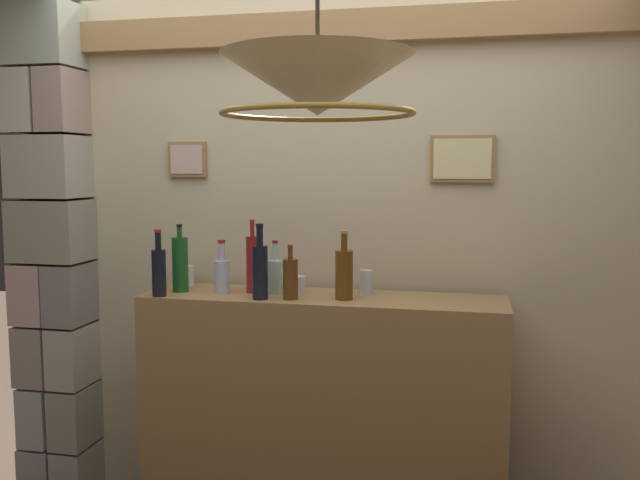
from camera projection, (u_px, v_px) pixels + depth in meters
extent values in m
cube|color=beige|center=(335.00, 260.00, 3.20)|extent=(3.22, 0.08, 2.53)
cube|color=#9E7547|center=(333.00, 28.00, 3.03)|extent=(3.22, 0.10, 0.14)
cube|color=#9E7547|center=(188.00, 159.00, 3.25)|extent=(0.19, 0.03, 0.17)
cube|color=beige|center=(186.00, 159.00, 3.23)|extent=(0.16, 0.01, 0.14)
cube|color=#9E7547|center=(462.00, 159.00, 2.98)|extent=(0.28, 0.03, 0.20)
cube|color=beige|center=(462.00, 159.00, 2.96)|extent=(0.25, 0.01, 0.17)
cube|color=#979497|center=(50.00, 468.00, 3.50)|extent=(0.17, 0.31, 0.30)
cube|color=#9C9F94|center=(81.00, 472.00, 3.46)|extent=(0.16, 0.31, 0.30)
cube|color=#A8A8A9|center=(47.00, 410.00, 3.47)|extent=(0.15, 0.31, 0.30)
cube|color=gray|center=(79.00, 413.00, 3.43)|extent=(0.16, 0.31, 0.30)
cube|color=gray|center=(45.00, 351.00, 3.43)|extent=(0.17, 0.31, 0.30)
cube|color=#B1AB9A|center=(76.00, 353.00, 3.39)|extent=(0.16, 0.31, 0.30)
cube|color=#C4A09A|center=(42.00, 291.00, 3.40)|extent=(0.18, 0.31, 0.30)
cube|color=gray|center=(74.00, 292.00, 3.36)|extent=(0.16, 0.31, 0.30)
cube|color=gray|center=(55.00, 230.00, 3.35)|extent=(0.35, 0.31, 0.30)
cube|color=#ADA898|center=(52.00, 167.00, 3.31)|extent=(0.33, 0.31, 0.30)
cube|color=beige|center=(33.00, 103.00, 3.30)|extent=(0.17, 0.31, 0.30)
cube|color=tan|center=(66.00, 102.00, 3.26)|extent=(0.15, 0.31, 0.30)
cube|color=#AAB49F|center=(47.00, 37.00, 3.24)|extent=(0.32, 0.31, 0.30)
cube|color=#9E7547|center=(322.00, 423.00, 3.01)|extent=(1.58, 0.39, 1.14)
cylinder|color=black|center=(260.00, 272.00, 2.87)|extent=(0.07, 0.07, 0.23)
cylinder|color=black|center=(260.00, 236.00, 2.85)|extent=(0.03, 0.03, 0.08)
cylinder|color=black|center=(260.00, 225.00, 2.84)|extent=(0.03, 0.03, 0.01)
cylinder|color=#ADD9C3|center=(275.00, 277.00, 3.00)|extent=(0.07, 0.07, 0.15)
cylinder|color=#ADD9C3|center=(275.00, 252.00, 2.99)|extent=(0.02, 0.02, 0.08)
cylinder|color=maroon|center=(275.00, 242.00, 2.98)|extent=(0.03, 0.03, 0.01)
cylinder|color=silver|center=(222.00, 277.00, 3.01)|extent=(0.07, 0.07, 0.15)
cylinder|color=silver|center=(222.00, 252.00, 2.99)|extent=(0.03, 0.03, 0.08)
cylinder|color=maroon|center=(222.00, 241.00, 2.99)|extent=(0.03, 0.03, 0.01)
cylinder|color=brown|center=(344.00, 275.00, 2.86)|extent=(0.08, 0.08, 0.21)
cylinder|color=brown|center=(344.00, 242.00, 2.84)|extent=(0.03, 0.03, 0.07)
cylinder|color=#B7932D|center=(344.00, 232.00, 2.84)|extent=(0.03, 0.03, 0.01)
cylinder|color=brown|center=(290.00, 279.00, 2.87)|extent=(0.06, 0.06, 0.17)
cylinder|color=brown|center=(290.00, 253.00, 2.86)|extent=(0.02, 0.02, 0.05)
cylinder|color=maroon|center=(290.00, 246.00, 2.85)|extent=(0.02, 0.02, 0.01)
cylinder|color=#1A5720|center=(180.00, 264.00, 3.04)|extent=(0.07, 0.07, 0.24)
cylinder|color=#1A5720|center=(179.00, 232.00, 3.02)|extent=(0.02, 0.02, 0.05)
cylinder|color=black|center=(179.00, 226.00, 3.02)|extent=(0.03, 0.03, 0.01)
cylinder|color=maroon|center=(253.00, 265.00, 3.01)|extent=(0.06, 0.06, 0.25)
cylinder|color=maroon|center=(252.00, 229.00, 3.00)|extent=(0.02, 0.02, 0.06)
cylinder|color=maroon|center=(252.00, 221.00, 2.99)|extent=(0.02, 0.02, 0.01)
cylinder|color=black|center=(159.00, 273.00, 2.93)|extent=(0.06, 0.06, 0.20)
cylinder|color=black|center=(158.00, 241.00, 2.92)|extent=(0.03, 0.03, 0.08)
cylinder|color=maroon|center=(158.00, 231.00, 2.91)|extent=(0.03, 0.03, 0.01)
cylinder|color=silver|center=(366.00, 282.00, 2.98)|extent=(0.06, 0.06, 0.11)
cylinder|color=silver|center=(186.00, 275.00, 3.21)|extent=(0.07, 0.07, 0.09)
cylinder|color=silver|center=(298.00, 285.00, 3.01)|extent=(0.07, 0.07, 0.08)
cone|color=beige|center=(318.00, 85.00, 1.90)|extent=(0.55, 0.55, 0.17)
torus|color=#AD8433|center=(318.00, 113.00, 1.91)|extent=(0.55, 0.55, 0.02)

